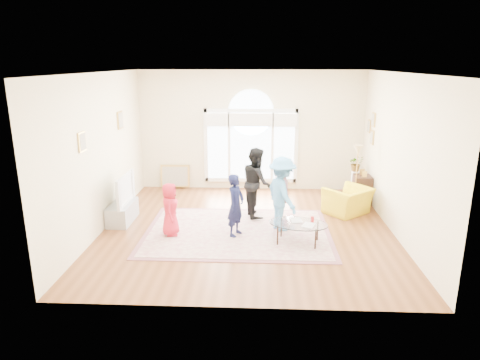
{
  "coord_description": "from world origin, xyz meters",
  "views": [
    {
      "loc": [
        0.24,
        -8.4,
        3.41
      ],
      "look_at": [
        -0.17,
        0.3,
        0.98
      ],
      "focal_mm": 32.0,
      "sensor_mm": 36.0,
      "label": 1
    }
  ],
  "objects_px": {
    "area_rug": "(238,232)",
    "television": "(121,189)",
    "coffee_table": "(298,224)",
    "tv_console": "(122,212)",
    "armchair": "(348,201)"
  },
  "relations": [
    {
      "from": "tv_console",
      "to": "television",
      "type": "distance_m",
      "value": 0.53
    },
    {
      "from": "tv_console",
      "to": "television",
      "type": "height_order",
      "value": "television"
    },
    {
      "from": "area_rug",
      "to": "coffee_table",
      "type": "distance_m",
      "value": 1.35
    },
    {
      "from": "tv_console",
      "to": "armchair",
      "type": "bearing_deg",
      "value": 8.49
    },
    {
      "from": "area_rug",
      "to": "armchair",
      "type": "xyz_separation_m",
      "value": [
        2.48,
        1.24,
        0.3
      ]
    },
    {
      "from": "coffee_table",
      "to": "armchair",
      "type": "relative_size",
      "value": 1.32
    },
    {
      "from": "area_rug",
      "to": "armchair",
      "type": "relative_size",
      "value": 3.79
    },
    {
      "from": "coffee_table",
      "to": "tv_console",
      "type": "bearing_deg",
      "value": 177.65
    },
    {
      "from": "area_rug",
      "to": "television",
      "type": "bearing_deg",
      "value": 169.07
    },
    {
      "from": "area_rug",
      "to": "tv_console",
      "type": "height_order",
      "value": "tv_console"
    },
    {
      "from": "television",
      "to": "coffee_table",
      "type": "height_order",
      "value": "television"
    },
    {
      "from": "television",
      "to": "armchair",
      "type": "relative_size",
      "value": 1.18
    },
    {
      "from": "coffee_table",
      "to": "armchair",
      "type": "xyz_separation_m",
      "value": [
        1.29,
        1.75,
        -0.09
      ]
    },
    {
      "from": "tv_console",
      "to": "television",
      "type": "relative_size",
      "value": 0.89
    },
    {
      "from": "area_rug",
      "to": "television",
      "type": "distance_m",
      "value": 2.7
    }
  ]
}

